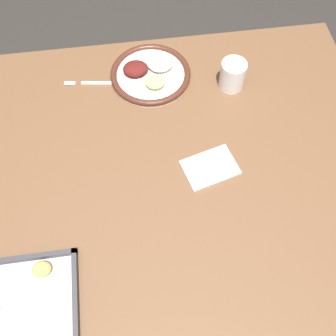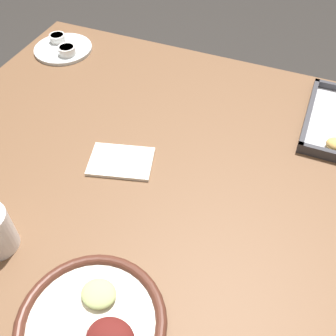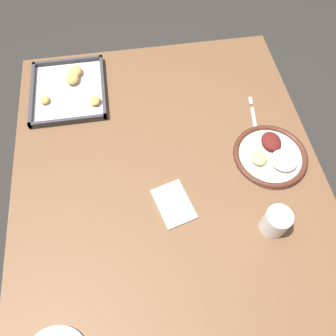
% 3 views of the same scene
% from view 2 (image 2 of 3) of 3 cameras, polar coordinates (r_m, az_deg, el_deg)
% --- Properties ---
extents(ground_plane, '(8.00, 8.00, 0.00)m').
position_cam_2_polar(ground_plane, '(1.50, -0.11, -19.73)').
color(ground_plane, '#282623').
extents(dining_table, '(1.24, 1.03, 0.72)m').
position_cam_2_polar(dining_table, '(0.94, -0.16, -4.86)').
color(dining_table, brown).
rests_on(dining_table, ground_plane).
extents(dinner_plate, '(0.25, 0.25, 0.04)m').
position_cam_2_polar(dinner_plate, '(0.70, -11.29, -21.38)').
color(dinner_plate, beige).
rests_on(dinner_plate, dining_table).
extents(saucer_plate, '(0.18, 0.18, 0.03)m').
position_cam_2_polar(saucer_plate, '(1.31, -15.00, 16.54)').
color(saucer_plate, silver).
rests_on(saucer_plate, dining_table).
extents(napkin, '(0.16, 0.13, 0.01)m').
position_cam_2_polar(napkin, '(0.91, -6.74, 1.11)').
color(napkin, silver).
rests_on(napkin, dining_table).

